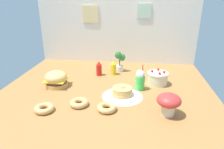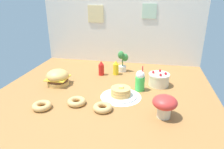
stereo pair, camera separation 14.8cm
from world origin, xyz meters
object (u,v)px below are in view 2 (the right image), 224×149
Objects in this scene: mustard_bottle at (116,68)px; cream_soda_cup at (140,81)px; pancake_stack at (121,93)px; donut_vanilla at (103,107)px; ketchup_bottle at (101,68)px; mushroom_stool at (165,104)px; burger at (58,77)px; layer_cake at (159,79)px; donut_chocolate at (77,101)px; potted_plant at (122,60)px; donut_pink_glaze at (42,106)px.

mustard_bottle is 0.51m from cream_soda_cup.
pancake_stack is 1.83× the size of donut_vanilla.
cream_soda_cup reaches higher than ketchup_bottle.
donut_vanilla is (-0.28, -0.46, -0.08)m from cream_soda_cup.
cream_soda_cup reaches higher than mustard_bottle.
burger is at bearing 158.72° from mushroom_stool.
mushroom_stool reaches higher than layer_cake.
donut_chocolate is (-0.04, -0.75, -0.06)m from ketchup_bottle.
donut_chocolate is 0.97m from potted_plant.
burger is 1.43× the size of donut_pink_glaze.
pancake_stack is 0.30m from donut_vanilla.
potted_plant reaches higher than pancake_stack.
donut_vanilla is at bearing -127.37° from layer_cake.
donut_chocolate is at bearing -142.15° from layer_cake.
potted_plant is (-0.26, 0.51, 0.04)m from cream_soda_cup.
cream_soda_cup is (0.89, 0.03, 0.02)m from burger.
mushroom_stool is (0.23, -0.47, 0.01)m from cream_soda_cup.
donut_chocolate is (-0.37, -0.22, -0.01)m from pancake_stack.
donut_vanilla is (-0.11, -0.28, -0.01)m from pancake_stack.
ketchup_bottle is at bearing 70.45° from donut_pink_glaze.
ketchup_bottle is 0.67× the size of cream_soda_cup.
mustard_bottle is 0.83m from donut_chocolate.
burger is at bearing 144.81° from donut_vanilla.
mustard_bottle is 1.02m from mushroom_stool.
potted_plant reaches higher than mustard_bottle.
mushroom_stool is (0.04, -0.63, 0.05)m from layer_cake.
donut_chocolate is at bearing -142.77° from cream_soda_cup.
mushroom_stool is (1.12, -0.44, 0.04)m from burger.
mushroom_stool is at bearing -63.48° from potted_plant.
ketchup_bottle reaches higher than donut_vanilla.
ketchup_bottle is 0.93m from donut_pink_glaze.
mustard_bottle reaches higher than donut_vanilla.
donut_pink_glaze is 0.53m from donut_vanilla.
potted_plant reaches higher than cream_soda_cup.
donut_vanilla is (0.26, -0.05, 0.00)m from donut_chocolate.
ketchup_bottle is (-0.69, 0.18, 0.01)m from layer_cake.
cream_soda_cup is (-0.19, -0.16, 0.04)m from layer_cake.
layer_cake is 1.34× the size of donut_vanilla.
pancake_stack is 1.83× the size of donut_pink_glaze.
mushroom_stool is (0.77, -0.06, 0.09)m from donut_chocolate.
cream_soda_cup is 0.98× the size of potted_plant.
layer_cake reaches higher than pancake_stack.
layer_cake is 1.25× the size of ketchup_bottle.
donut_pink_glaze is 0.61× the size of potted_plant.
ketchup_bottle is at bearing 86.71° from donut_chocolate.
donut_chocolate is (-0.54, -0.41, -0.08)m from cream_soda_cup.
layer_cake is 0.63m from mushroom_stool.
donut_chocolate is (0.27, 0.13, 0.00)m from donut_pink_glaze.
cream_soda_cup is at bearing 33.77° from donut_pink_glaze.
burger is 0.75m from donut_vanilla.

